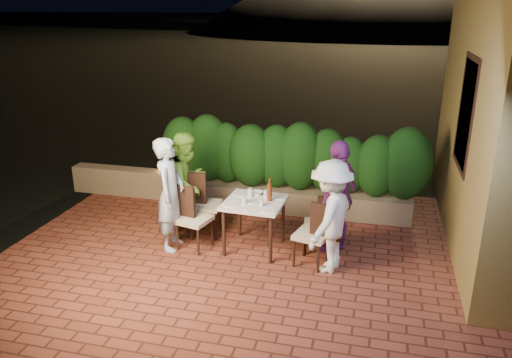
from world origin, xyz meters
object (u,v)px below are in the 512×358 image
(dining_table, at_px, (254,225))
(chair_left_front, at_px, (194,218))
(beer_bottle, at_px, (270,189))
(diner_white, at_px, (330,217))
(chair_right_front, at_px, (311,234))
(diner_purple, at_px, (338,197))
(diner_green, at_px, (188,183))
(bowl, at_px, (257,193))
(diner_blue, at_px, (170,194))
(chair_left_back, at_px, (205,204))
(chair_right_back, at_px, (318,223))
(parapet_lamp, at_px, (162,168))

(dining_table, relative_size, chair_left_front, 0.88)
(beer_bottle, distance_m, diner_white, 1.01)
(chair_right_front, height_order, diner_purple, diner_purple)
(beer_bottle, height_order, diner_green, diner_green)
(bowl, height_order, diner_blue, diner_blue)
(diner_blue, bearing_deg, beer_bottle, -83.23)
(chair_left_front, xyz_separation_m, diner_purple, (2.02, 0.43, 0.36))
(bowl, relative_size, chair_left_back, 0.18)
(dining_table, distance_m, bowl, 0.48)
(bowl, height_order, diner_purple, diner_purple)
(beer_bottle, xyz_separation_m, chair_left_back, (-1.07, 0.24, -0.42))
(chair_left_back, bearing_deg, beer_bottle, -18.75)
(bowl, bearing_deg, diner_purple, -1.27)
(dining_table, relative_size, diner_white, 0.54)
(beer_bottle, xyz_separation_m, chair_right_front, (0.66, -0.33, -0.46))
(chair_right_front, height_order, diner_green, diner_green)
(chair_right_front, relative_size, diner_blue, 0.55)
(dining_table, distance_m, diner_blue, 1.29)
(diner_white, height_order, diner_purple, diner_purple)
(dining_table, bearing_deg, diner_blue, -168.46)
(chair_left_back, bearing_deg, chair_left_front, -95.23)
(diner_purple, bearing_deg, chair_left_back, -70.84)
(chair_left_front, relative_size, chair_left_back, 0.95)
(chair_left_back, xyz_separation_m, diner_white, (1.98, -0.66, 0.27))
(diner_blue, distance_m, diner_purple, 2.39)
(diner_white, bearing_deg, chair_left_front, -76.98)
(dining_table, relative_size, diner_green, 0.52)
(beer_bottle, relative_size, diner_white, 0.22)
(bowl, relative_size, diner_blue, 0.11)
(chair_left_front, height_order, chair_right_back, chair_left_front)
(diner_green, height_order, diner_white, diner_green)
(chair_right_front, xyz_separation_m, parapet_lamp, (-3.01, 1.84, 0.11))
(diner_blue, xyz_separation_m, diner_purple, (2.35, 0.48, -0.00))
(diner_blue, xyz_separation_m, diner_white, (2.30, -0.10, -0.06))
(beer_bottle, xyz_separation_m, diner_white, (0.91, -0.41, -0.15))
(bowl, height_order, diner_green, diner_green)
(chair_left_front, relative_size, diner_blue, 0.57)
(chair_right_front, bearing_deg, diner_blue, 12.68)
(dining_table, height_order, diner_green, diner_green)
(diner_white, xyz_separation_m, parapet_lamp, (-3.26, 1.92, -0.20))
(beer_bottle, relative_size, bowl, 1.91)
(beer_bottle, height_order, diner_blue, diner_blue)
(bowl, distance_m, chair_right_back, 0.99)
(beer_bottle, distance_m, diner_purple, 0.98)
(bowl, height_order, parapet_lamp, bowl)
(dining_table, bearing_deg, chair_right_front, -16.58)
(diner_green, xyz_separation_m, diner_white, (2.26, -0.69, -0.03))
(dining_table, distance_m, diner_purple, 1.27)
(diner_blue, bearing_deg, diner_purple, -84.36)
(chair_right_back, relative_size, diner_white, 0.55)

